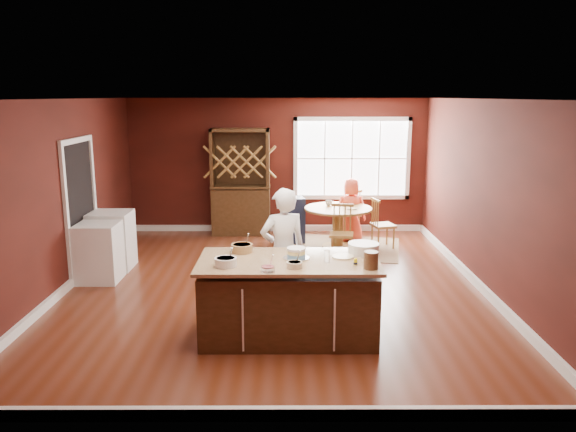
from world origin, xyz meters
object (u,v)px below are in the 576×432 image
Objects in this scene: chair_east at (383,223)px; hutch at (241,182)px; seated_woman at (351,210)px; dryer at (112,240)px; layer_cake at (296,253)px; high_chair at (294,219)px; chair_north at (348,213)px; washer at (99,252)px; baker at (283,251)px; toddler at (297,201)px; chair_south at (342,232)px; dining_table at (338,219)px; kitchen_island at (288,300)px.

hutch reaches higher than chair_east.
seated_woman is 4.39m from dryer.
dryer is (-4.59, -1.22, -0.00)m from chair_east.
layer_cake is at bearing 142.54° from chair_east.
high_chair is 3.37m from dryer.
chair_north is 1.08× the size of washer.
chair_north is 4.87m from washer.
chair_east is at bearing -137.17° from baker.
hutch reaches higher than toddler.
chair_south is at bearing -55.62° from toddler.
chair_north is 1.03× the size of dryer.
baker is at bearing -107.39° from dining_table.
kitchen_island is at bearing 71.89° from seated_woman.
baker is 3.07m from washer.
chair_north reaches higher than toddler.
dryer is at bearing 90.98° from chair_east.
toddler is at bearing 132.48° from chair_south.
kitchen_island is 3.27m from chair_south.
kitchen_island is at bearing 78.13° from baker.
chair_south is at bearing 116.85° from chair_east.
toddler is (-1.58, 0.37, 0.34)m from chair_east.
chair_north is at bearing 26.04° from toddler.
baker is 0.77× the size of hutch.
high_chair is 3.72m from washer.
dining_table is at bearing 18.27° from dryer.
washer is (-1.91, -2.94, -0.62)m from hutch.
dining_table is at bearing 26.57° from washer.
chair_east is at bearing -21.92° from hutch.
seated_woman is 1.32× the size of dryer.
dryer is (-3.76, -0.50, -0.01)m from chair_south.
hutch is (-1.86, 1.06, 0.52)m from dining_table.
hutch is 3.05m from dryer.
kitchen_island is 2.19× the size of chair_east.
chair_east is (0.83, -0.02, -0.07)m from dining_table.
chair_south is at bearing 73.65° from seated_woman.
baker is at bearing 67.96° from seated_woman.
dining_table is at bearing 97.70° from chair_south.
washer is at bearing 146.50° from layer_cake.
baker is 1.70× the size of chair_north.
dryer is at bearing 90.00° from washer.
seated_woman is at bearing 74.45° from kitchen_island.
baker reaches higher than chair_east.
layer_cake is 0.33× the size of dryer.
seated_woman is 1.10m from high_chair.
washer is at bearing -153.43° from dining_table.
seated_woman is at bearing 84.31° from chair_south.
chair_east is at bearing 65.66° from kitchen_island.
high_chair is at bearing 89.59° from layer_cake.
chair_north is 1.17m from high_chair.
seated_woman reaches higher than kitchen_island.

